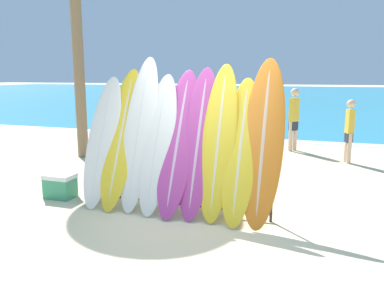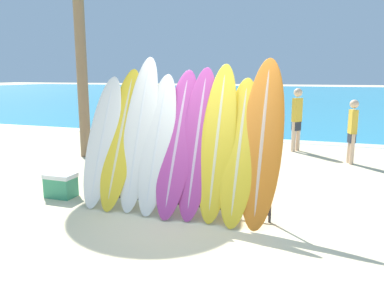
{
  "view_description": "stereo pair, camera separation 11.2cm",
  "coord_description": "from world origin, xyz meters",
  "px_view_note": "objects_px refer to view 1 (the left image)",
  "views": [
    {
      "loc": [
        1.64,
        -4.7,
        2.1
      ],
      "look_at": [
        -0.34,
        1.33,
        0.92
      ],
      "focal_mm": 35.0,
      "sensor_mm": 36.0,
      "label": 1
    },
    {
      "loc": [
        1.74,
        -4.66,
        2.1
      ],
      "look_at": [
        -0.34,
        1.33,
        0.92
      ],
      "focal_mm": 35.0,
      "sensor_mm": 36.0,
      "label": 2
    }
  ],
  "objects_px": {
    "surfboard_slot_6": "(219,141)",
    "cooler_box": "(60,186)",
    "surfboard_slot_2": "(139,132)",
    "surfboard_slot_5": "(198,141)",
    "person_mid_beach": "(184,131)",
    "surfboard_rack": "(176,180)",
    "surfboard_slot_7": "(241,149)",
    "surfboard_slot_4": "(178,141)",
    "surfboard_slot_8": "(263,140)",
    "person_far_left": "(349,129)",
    "surfboard_slot_0": "(102,140)",
    "person_near_water": "(294,117)",
    "surfboard_slot_3": "(158,142)",
    "surfboard_slot_1": "(121,137)"
  },
  "relations": [
    {
      "from": "surfboard_slot_6",
      "to": "cooler_box",
      "type": "distance_m",
      "value": 2.94
    },
    {
      "from": "surfboard_slot_2",
      "to": "surfboard_slot_5",
      "type": "height_order",
      "value": "surfboard_slot_2"
    },
    {
      "from": "surfboard_slot_2",
      "to": "person_mid_beach",
      "type": "relative_size",
      "value": 1.47
    },
    {
      "from": "surfboard_rack",
      "to": "surfboard_slot_7",
      "type": "relative_size",
      "value": 1.43
    },
    {
      "from": "surfboard_slot_2",
      "to": "surfboard_slot_4",
      "type": "height_order",
      "value": "surfboard_slot_2"
    },
    {
      "from": "surfboard_slot_2",
      "to": "surfboard_slot_8",
      "type": "bearing_deg",
      "value": 0.26
    },
    {
      "from": "surfboard_slot_2",
      "to": "surfboard_slot_7",
      "type": "bearing_deg",
      "value": -1.92
    },
    {
      "from": "surfboard_slot_6",
      "to": "person_far_left",
      "type": "xyz_separation_m",
      "value": [
        2.14,
        4.26,
        -0.31
      ]
    },
    {
      "from": "surfboard_slot_7",
      "to": "cooler_box",
      "type": "distance_m",
      "value": 3.23
    },
    {
      "from": "surfboard_rack",
      "to": "surfboard_slot_2",
      "type": "distance_m",
      "value": 0.97
    },
    {
      "from": "surfboard_slot_0",
      "to": "surfboard_slot_7",
      "type": "height_order",
      "value": "surfboard_slot_0"
    },
    {
      "from": "surfboard_slot_8",
      "to": "person_near_water",
      "type": "distance_m",
      "value": 5.35
    },
    {
      "from": "surfboard_slot_7",
      "to": "surfboard_slot_3",
      "type": "bearing_deg",
      "value": -179.96
    },
    {
      "from": "surfboard_slot_8",
      "to": "cooler_box",
      "type": "bearing_deg",
      "value": -177.77
    },
    {
      "from": "surfboard_rack",
      "to": "surfboard_slot_7",
      "type": "xyz_separation_m",
      "value": [
        0.99,
        0.04,
        0.55
      ]
    },
    {
      "from": "surfboard_slot_4",
      "to": "surfboard_slot_8",
      "type": "xyz_separation_m",
      "value": [
        1.29,
        0.03,
        0.08
      ]
    },
    {
      "from": "surfboard_slot_3",
      "to": "person_mid_beach",
      "type": "distance_m",
      "value": 2.4
    },
    {
      "from": "surfboard_slot_2",
      "to": "person_far_left",
      "type": "distance_m",
      "value": 5.47
    },
    {
      "from": "surfboard_slot_0",
      "to": "surfboard_slot_8",
      "type": "bearing_deg",
      "value": 1.43
    },
    {
      "from": "surfboard_slot_2",
      "to": "cooler_box",
      "type": "height_order",
      "value": "surfboard_slot_2"
    },
    {
      "from": "surfboard_slot_7",
      "to": "person_far_left",
      "type": "height_order",
      "value": "surfboard_slot_7"
    },
    {
      "from": "surfboard_slot_8",
      "to": "cooler_box",
      "type": "relative_size",
      "value": 4.7
    },
    {
      "from": "surfboard_slot_2",
      "to": "person_near_water",
      "type": "distance_m",
      "value": 5.75
    },
    {
      "from": "surfboard_slot_5",
      "to": "cooler_box",
      "type": "height_order",
      "value": "surfboard_slot_5"
    },
    {
      "from": "surfboard_rack",
      "to": "surfboard_slot_4",
      "type": "distance_m",
      "value": 0.61
    },
    {
      "from": "surfboard_slot_0",
      "to": "surfboard_slot_4",
      "type": "height_order",
      "value": "surfboard_slot_4"
    },
    {
      "from": "person_near_water",
      "to": "surfboard_slot_0",
      "type": "bearing_deg",
      "value": 10.94
    },
    {
      "from": "surfboard_slot_2",
      "to": "surfboard_slot_7",
      "type": "height_order",
      "value": "surfboard_slot_2"
    },
    {
      "from": "person_mid_beach",
      "to": "surfboard_slot_4",
      "type": "bearing_deg",
      "value": 50.62
    },
    {
      "from": "surfboard_slot_3",
      "to": "surfboard_slot_6",
      "type": "distance_m",
      "value": 0.97
    },
    {
      "from": "surfboard_slot_0",
      "to": "surfboard_slot_3",
      "type": "bearing_deg",
      "value": -0.01
    },
    {
      "from": "person_mid_beach",
      "to": "person_far_left",
      "type": "xyz_separation_m",
      "value": [
        3.51,
        1.93,
        -0.06
      ]
    },
    {
      "from": "surfboard_slot_5",
      "to": "person_far_left",
      "type": "xyz_separation_m",
      "value": [
        2.46,
        4.26,
        -0.28
      ]
    },
    {
      "from": "person_mid_beach",
      "to": "surfboard_slot_3",
      "type": "bearing_deg",
      "value": 42.93
    },
    {
      "from": "surfboard_slot_5",
      "to": "surfboard_slot_7",
      "type": "relative_size",
      "value": 1.08
    },
    {
      "from": "surfboard_slot_2",
      "to": "surfboard_slot_8",
      "type": "height_order",
      "value": "surfboard_slot_2"
    },
    {
      "from": "surfboard_rack",
      "to": "surfboard_slot_3",
      "type": "bearing_deg",
      "value": 172.23
    },
    {
      "from": "surfboard_slot_0",
      "to": "surfboard_slot_8",
      "type": "xyz_separation_m",
      "value": [
        2.6,
        0.06,
        0.14
      ]
    },
    {
      "from": "surfboard_slot_7",
      "to": "surfboard_slot_8",
      "type": "distance_m",
      "value": 0.35
    },
    {
      "from": "surfboard_slot_1",
      "to": "surfboard_slot_7",
      "type": "distance_m",
      "value": 1.96
    },
    {
      "from": "surfboard_slot_8",
      "to": "person_far_left",
      "type": "distance_m",
      "value": 4.49
    },
    {
      "from": "surfboard_rack",
      "to": "surfboard_slot_5",
      "type": "bearing_deg",
      "value": 12.17
    },
    {
      "from": "surfboard_slot_2",
      "to": "surfboard_slot_7",
      "type": "distance_m",
      "value": 1.65
    },
    {
      "from": "surfboard_rack",
      "to": "surfboard_slot_0",
      "type": "bearing_deg",
      "value": 178.12
    },
    {
      "from": "person_far_left",
      "to": "cooler_box",
      "type": "relative_size",
      "value": 3.04
    },
    {
      "from": "surfboard_slot_1",
      "to": "surfboard_slot_8",
      "type": "distance_m",
      "value": 2.28
    },
    {
      "from": "surfboard_slot_8",
      "to": "person_mid_beach",
      "type": "height_order",
      "value": "surfboard_slot_8"
    },
    {
      "from": "surfboard_slot_6",
      "to": "surfboard_slot_8",
      "type": "relative_size",
      "value": 0.97
    },
    {
      "from": "surfboard_rack",
      "to": "surfboard_slot_0",
      "type": "height_order",
      "value": "surfboard_slot_0"
    },
    {
      "from": "surfboard_rack",
      "to": "surfboard_slot_2",
      "type": "xyz_separation_m",
      "value": [
        -0.65,
        0.1,
        0.71
      ]
    }
  ]
}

